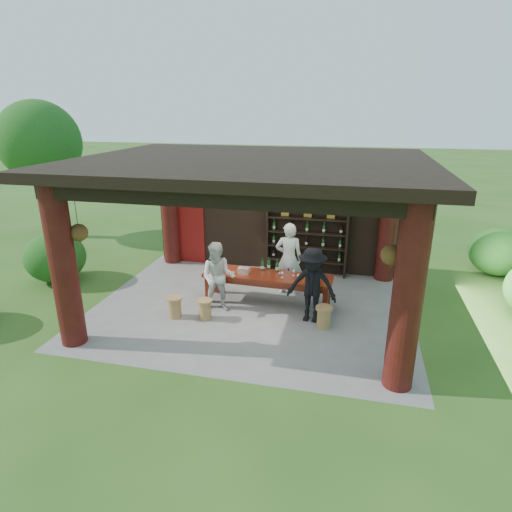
% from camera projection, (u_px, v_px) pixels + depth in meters
% --- Properties ---
extents(ground, '(90.00, 90.00, 0.00)m').
position_uv_depth(ground, '(252.00, 306.00, 10.27)').
color(ground, '#2D5119').
rests_on(ground, ground).
extents(pavilion, '(7.50, 6.00, 3.60)m').
position_uv_depth(pavilion, '(256.00, 216.00, 9.97)').
color(pavilion, slate).
rests_on(pavilion, ground).
extents(wine_shelf, '(2.27, 0.34, 2.00)m').
position_uv_depth(wine_shelf, '(306.00, 240.00, 11.99)').
color(wine_shelf, black).
rests_on(wine_shelf, ground).
extents(tasting_table, '(3.11, 0.90, 0.75)m').
position_uv_depth(tasting_table, '(268.00, 279.00, 10.24)').
color(tasting_table, '#511A0B').
rests_on(tasting_table, ground).
extents(stool_near_left, '(0.35, 0.35, 0.46)m').
position_uv_depth(stool_near_left, '(205.00, 309.00, 9.61)').
color(stool_near_left, olive).
rests_on(stool_near_left, ground).
extents(stool_near_right, '(0.37, 0.37, 0.49)m').
position_uv_depth(stool_near_right, '(324.00, 316.00, 9.23)').
color(stool_near_right, olive).
rests_on(stool_near_right, ground).
extents(stool_far_left, '(0.37, 0.37, 0.49)m').
position_uv_depth(stool_far_left, '(175.00, 306.00, 9.68)').
color(stool_far_left, olive).
rests_on(stool_far_left, ground).
extents(host, '(0.71, 0.49, 1.86)m').
position_uv_depth(host, '(289.00, 259.00, 10.74)').
color(host, silver).
rests_on(host, ground).
extents(guest_woman, '(0.89, 0.75, 1.66)m').
position_uv_depth(guest_woman, '(218.00, 277.00, 9.83)').
color(guest_woman, silver).
rests_on(guest_woman, ground).
extents(guest_man, '(1.17, 0.76, 1.70)m').
position_uv_depth(guest_man, '(312.00, 285.00, 9.33)').
color(guest_man, black).
rests_on(guest_man, ground).
extents(table_bottles, '(0.45, 0.19, 0.31)m').
position_uv_depth(table_bottles, '(269.00, 264.00, 10.43)').
color(table_bottles, '#194C1E').
rests_on(table_bottles, tasting_table).
extents(table_glasses, '(0.88, 0.38, 0.15)m').
position_uv_depth(table_glasses, '(295.00, 274.00, 10.01)').
color(table_glasses, silver).
rests_on(table_glasses, tasting_table).
extents(napkin_basket, '(0.27, 0.19, 0.14)m').
position_uv_depth(napkin_basket, '(244.00, 271.00, 10.26)').
color(napkin_basket, '#BF6672').
rests_on(napkin_basket, tasting_table).
extents(shrubs, '(16.12, 7.78, 1.36)m').
position_uv_depth(shrubs, '(360.00, 285.00, 10.07)').
color(shrubs, '#194C14').
rests_on(shrubs, ground).
extents(trees, '(21.05, 10.36, 4.80)m').
position_uv_depth(trees, '(405.00, 162.00, 9.54)').
color(trees, '#3F2819').
rests_on(trees, ground).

